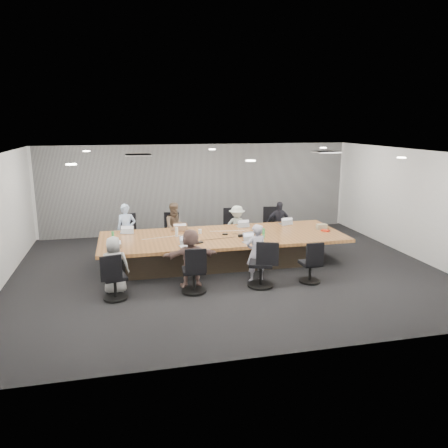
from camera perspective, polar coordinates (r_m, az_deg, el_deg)
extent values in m
cube|color=black|center=(10.56, 0.49, -6.04)|extent=(10.00, 8.00, 0.00)
cube|color=white|center=(10.00, 0.53, 9.30)|extent=(10.00, 8.00, 0.00)
cube|color=silver|center=(14.05, -3.34, 4.65)|extent=(10.00, 0.00, 2.80)
cube|color=silver|center=(6.50, 8.87, -5.61)|extent=(10.00, 0.00, 2.80)
cube|color=silver|center=(12.34, 23.72, 2.37)|extent=(0.00, 8.00, 2.80)
cube|color=gray|center=(13.97, -3.29, 4.60)|extent=(9.80, 0.04, 2.80)
cube|color=#3A2F23|center=(10.93, -0.12, -3.56)|extent=(4.80, 1.40, 0.66)
cube|color=#A26735|center=(10.83, -0.12, -1.69)|extent=(6.00, 2.20, 0.08)
imported|color=#ADC7EF|center=(11.88, -12.62, -0.73)|extent=(0.53, 0.37, 1.38)
cube|color=#B2B2B7|center=(11.33, -12.60, -1.08)|extent=(0.34, 0.25, 0.02)
imported|color=brown|center=(11.95, -6.34, -0.44)|extent=(0.75, 0.63, 1.36)
cube|color=#8C6647|center=(11.41, -6.02, -0.73)|extent=(0.40, 0.31, 0.02)
imported|color=silver|center=(12.29, 1.70, -0.36)|extent=(0.85, 0.60, 1.21)
cube|color=#B2B2B7|center=(11.74, 2.39, -0.28)|extent=(0.33, 0.24, 0.02)
imported|color=black|center=(12.64, 7.14, 0.09)|extent=(0.76, 0.35, 1.27)
cube|color=#B2B2B7|center=(12.12, 8.05, 0.03)|extent=(0.36, 0.28, 0.02)
imported|color=#9C9C9C|center=(9.30, -14.12, -5.22)|extent=(0.60, 0.39, 1.21)
cube|color=#8C6647|center=(9.79, -14.13, -3.42)|extent=(0.30, 0.23, 0.02)
imported|color=brown|center=(9.38, -4.34, -4.44)|extent=(1.20, 0.40, 1.29)
cube|color=#B2B2B7|center=(9.87, -4.85, -2.91)|extent=(0.36, 0.27, 0.02)
imported|color=#A19DB1|center=(9.69, 4.21, -3.78)|extent=(0.52, 0.38, 1.31)
cube|color=#B2B2B7|center=(10.17, 3.30, -2.40)|extent=(0.32, 0.25, 0.02)
cylinder|color=green|center=(10.64, -14.31, -1.53)|extent=(0.08, 0.08, 0.22)
cylinder|color=green|center=(10.61, 5.18, -1.19)|extent=(0.07, 0.07, 0.23)
cylinder|color=silver|center=(10.74, -6.20, -1.02)|extent=(0.08, 0.08, 0.23)
cylinder|color=white|center=(10.99, -3.16, -0.97)|extent=(0.10, 0.10, 0.11)
cylinder|color=white|center=(11.38, 4.89, -0.53)|extent=(0.08, 0.08, 0.10)
cylinder|color=brown|center=(10.13, -13.45, -2.57)|extent=(0.10, 0.10, 0.10)
cube|color=black|center=(10.14, -3.20, -2.41)|extent=(0.17, 0.13, 0.03)
cube|color=black|center=(10.87, 0.14, -1.32)|extent=(0.15, 0.12, 0.03)
cube|color=black|center=(10.66, 2.31, -1.53)|extent=(0.18, 0.08, 0.07)
cube|color=tan|center=(11.68, 12.62, -0.35)|extent=(0.26, 0.16, 0.14)
cube|color=red|center=(11.49, 13.10, -0.84)|extent=(0.22, 0.23, 0.04)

